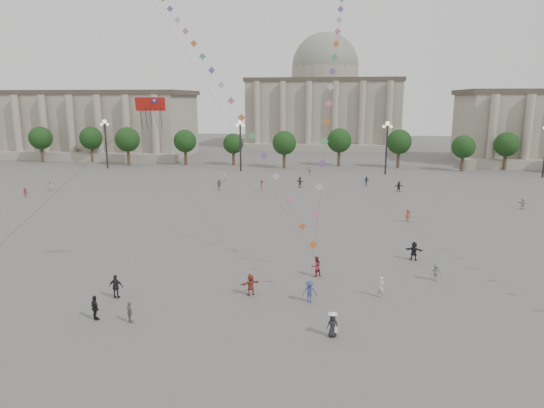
# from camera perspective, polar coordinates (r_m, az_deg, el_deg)

# --- Properties ---
(ground) EXTENTS (360.00, 360.00, 0.00)m
(ground) POSITION_cam_1_polar(r_m,az_deg,el_deg) (34.00, -3.15, -13.91)
(ground) COLOR #53504E
(ground) RESTS_ON ground
(hall_west) EXTENTS (84.00, 26.22, 17.20)m
(hall_west) POSITION_cam_1_polar(r_m,az_deg,el_deg) (148.17, -25.29, 8.57)
(hall_west) COLOR gray
(hall_west) RESTS_ON ground
(hall_central) EXTENTS (48.30, 34.30, 35.50)m
(hall_central) POSITION_cam_1_polar(r_m,az_deg,el_deg) (159.24, 6.15, 11.92)
(hall_central) COLOR gray
(hall_central) RESTS_ON ground
(tree_row) EXTENTS (137.12, 5.12, 8.00)m
(tree_row) POSITION_cam_1_polar(r_m,az_deg,el_deg) (108.50, 4.99, 7.14)
(tree_row) COLOR #3B2C1D
(tree_row) RESTS_ON ground
(lamp_post_far_west) EXTENTS (2.00, 0.90, 10.65)m
(lamp_post_far_west) POSITION_cam_1_polar(r_m,az_deg,el_deg) (112.49, -19.02, 7.71)
(lamp_post_far_west) COLOR #262628
(lamp_post_far_west) RESTS_ON ground
(lamp_post_mid_west) EXTENTS (2.00, 0.90, 10.65)m
(lamp_post_mid_west) POSITION_cam_1_polar(r_m,az_deg,el_deg) (102.40, -3.75, 7.96)
(lamp_post_mid_west) COLOR #262628
(lamp_post_mid_west) RESTS_ON ground
(lamp_post_mid_east) EXTENTS (2.00, 0.90, 10.65)m
(lamp_post_mid_east) POSITION_cam_1_polar(r_m,az_deg,el_deg) (100.58, 13.37, 7.58)
(lamp_post_mid_east) COLOR #262628
(lamp_post_mid_east) RESTS_ON ground
(person_crowd_0) EXTENTS (1.06, 0.59, 1.71)m
(person_crowd_0) POSITION_cam_1_polar(r_m,az_deg,el_deg) (86.66, 11.03, 2.65)
(person_crowd_0) COLOR navy
(person_crowd_0) RESTS_ON ground
(person_crowd_1) EXTENTS (1.03, 1.06, 1.73)m
(person_crowd_1) POSITION_cam_1_polar(r_m,az_deg,el_deg) (88.66, -24.55, 1.98)
(person_crowd_1) COLOR silver
(person_crowd_1) RESTS_ON ground
(person_crowd_2) EXTENTS (1.08, 1.06, 1.49)m
(person_crowd_2) POSITION_cam_1_polar(r_m,az_deg,el_deg) (84.26, -27.03, 1.18)
(person_crowd_2) COLOR maroon
(person_crowd_2) RESTS_ON ground
(person_crowd_3) EXTENTS (1.74, 0.86, 1.79)m
(person_crowd_3) POSITION_cam_1_polar(r_m,az_deg,el_deg) (47.99, 16.36, -5.33)
(person_crowd_3) COLOR black
(person_crowd_3) RESTS_ON ground
(person_crowd_4) EXTENTS (1.58, 1.38, 1.73)m
(person_crowd_4) POSITION_cam_1_polar(r_m,az_deg,el_deg) (99.12, 4.46, 4.03)
(person_crowd_4) COLOR #B8B9B4
(person_crowd_4) RESTS_ON ground
(person_crowd_6) EXTENTS (1.07, 0.73, 1.53)m
(person_crowd_6) POSITION_cam_1_polar(r_m,az_deg,el_deg) (43.27, 18.71, -7.60)
(person_crowd_6) COLOR slate
(person_crowd_6) RESTS_ON ground
(person_crowd_7) EXTENTS (1.53, 0.81, 1.57)m
(person_crowd_7) POSITION_cam_1_polar(r_m,az_deg,el_deg) (75.65, 27.41, 0.05)
(person_crowd_7) COLOR #B5B5B1
(person_crowd_7) RESTS_ON ground
(person_crowd_8) EXTENTS (1.19, 1.10, 1.61)m
(person_crowd_8) POSITION_cam_1_polar(r_m,az_deg,el_deg) (62.51, 15.72, -1.32)
(person_crowd_8) COLOR #9D422A
(person_crowd_8) RESTS_ON ground
(person_crowd_9) EXTENTS (1.63, 0.89, 1.68)m
(person_crowd_9) POSITION_cam_1_polar(r_m,az_deg,el_deg) (82.63, 14.70, 2.00)
(person_crowd_9) COLOR black
(person_crowd_9) RESTS_ON ground
(person_crowd_10) EXTENTS (0.61, 0.71, 1.66)m
(person_crowd_10) POSITION_cam_1_polar(r_m,az_deg,el_deg) (89.99, -5.60, 3.15)
(person_crowd_10) COLOR #ADAEA9
(person_crowd_10) RESTS_ON ground
(person_crowd_12) EXTENTS (1.72, 1.48, 1.87)m
(person_crowd_12) POSITION_cam_1_polar(r_m,az_deg,el_deg) (83.86, 3.32, 2.59)
(person_crowd_12) COLOR #5A5A5E
(person_crowd_12) RESTS_ON ground
(person_crowd_13) EXTENTS (0.73, 0.69, 1.67)m
(person_crowd_13) POSITION_cam_1_polar(r_m,az_deg,el_deg) (38.76, 12.69, -9.47)
(person_crowd_13) COLOR silver
(person_crowd_13) RESTS_ON ground
(person_crowd_16) EXTENTS (1.18, 0.84, 1.86)m
(person_crowd_16) POSITION_cam_1_polar(r_m,az_deg,el_deg) (81.67, -6.24, 2.28)
(person_crowd_16) COLOR slate
(person_crowd_16) RESTS_ON ground
(person_crowd_17) EXTENTS (0.77, 1.23, 1.82)m
(person_crowd_17) POSITION_cam_1_polar(r_m,az_deg,el_deg) (80.68, -1.20, 2.21)
(person_crowd_17) COLOR #9B332A
(person_crowd_17) RESTS_ON ground
(tourist_1) EXTENTS (1.08, 0.99, 1.78)m
(tourist_1) POSITION_cam_1_polar(r_m,az_deg,el_deg) (36.28, -20.09, -11.40)
(tourist_1) COLOR black
(tourist_1) RESTS_ON ground
(tourist_2) EXTENTS (1.58, 1.34, 1.71)m
(tourist_2) POSITION_cam_1_polar(r_m,az_deg,el_deg) (38.22, -2.53, -9.45)
(tourist_2) COLOR #9D3F2A
(tourist_2) RESTS_ON ground
(tourist_3) EXTENTS (0.84, 0.90, 1.49)m
(tourist_3) POSITION_cam_1_polar(r_m,az_deg,el_deg) (35.22, -16.39, -12.12)
(tourist_3) COLOR slate
(tourist_3) RESTS_ON ground
(tourist_4) EXTENTS (1.12, 0.50, 1.88)m
(tourist_4) POSITION_cam_1_polar(r_m,az_deg,el_deg) (39.42, -17.88, -9.24)
(tourist_4) COLOR black
(tourist_4) RESTS_ON ground
(kite_flyer_0) EXTENTS (1.12, 1.08, 1.81)m
(kite_flyer_0) POSITION_cam_1_polar(r_m,az_deg,el_deg) (42.14, 5.22, -7.32)
(kite_flyer_0) COLOR maroon
(kite_flyer_0) RESTS_ON ground
(kite_flyer_1) EXTENTS (1.21, 0.84, 1.73)m
(kite_flyer_1) POSITION_cam_1_polar(r_m,az_deg,el_deg) (36.98, 4.45, -10.23)
(kite_flyer_1) COLOR navy
(kite_flyer_1) RESTS_ON ground
(hat_person) EXTENTS (0.87, 0.70, 1.69)m
(hat_person) POSITION_cam_1_polar(r_m,az_deg,el_deg) (32.22, 7.14, -13.91)
(hat_person) COLOR black
(hat_person) RESTS_ON ground
(dragon_kite) EXTENTS (7.86, 3.28, 19.47)m
(dragon_kite) POSITION_cam_1_polar(r_m,az_deg,el_deg) (38.53, -14.31, 10.13)
(dragon_kite) COLOR red
(dragon_kite) RESTS_ON ground
(kite_train_west) EXTENTS (37.22, 37.29, 69.10)m
(kite_train_west) POSITION_cam_1_polar(r_m,az_deg,el_deg) (64.11, -12.27, 21.39)
(kite_train_west) COLOR #3F3F3F
(kite_train_west) RESTS_ON ground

